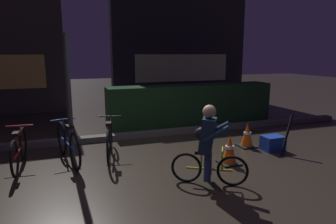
% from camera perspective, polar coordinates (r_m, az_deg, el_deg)
% --- Properties ---
extents(ground_plane, '(40.00, 40.00, 0.00)m').
position_cam_1_polar(ground_plane, '(5.36, 0.12, -10.79)').
color(ground_plane, '#2D261E').
extents(sidewalk_curb, '(12.00, 0.24, 0.12)m').
position_cam_1_polar(sidewalk_curb, '(7.35, -5.65, -4.28)').
color(sidewalk_curb, '#56544F').
rests_on(sidewalk_curb, ground).
extents(hedge_row, '(4.80, 0.70, 1.12)m').
position_cam_1_polar(hedge_row, '(8.65, 4.48, 1.45)').
color(hedge_row, '#19381C').
rests_on(hedge_row, ground).
extents(storefront_right, '(5.72, 0.54, 5.20)m').
position_cam_1_polar(storefront_right, '(12.81, 2.36, 13.67)').
color(storefront_right, '#262328').
rests_on(storefront_right, ground).
extents(street_post, '(0.10, 0.10, 2.35)m').
position_cam_1_polar(street_post, '(5.95, -18.21, 2.59)').
color(street_post, '#2D2D33').
rests_on(street_post, ground).
extents(parked_bike_left_mid, '(0.46, 1.54, 0.71)m').
position_cam_1_polar(parked_bike_left_mid, '(5.98, -26.28, -6.37)').
color(parked_bike_left_mid, black).
rests_on(parked_bike_left_mid, ground).
extents(parked_bike_center_left, '(0.48, 1.64, 0.77)m').
position_cam_1_polar(parked_bike_center_left, '(5.94, -18.36, -5.65)').
color(parked_bike_center_left, black).
rests_on(parked_bike_center_left, ground).
extents(parked_bike_center_right, '(0.46, 1.64, 0.76)m').
position_cam_1_polar(parked_bike_center_right, '(5.99, -10.95, -5.12)').
color(parked_bike_center_right, black).
rests_on(parked_bike_center_right, ground).
extents(traffic_cone_near, '(0.36, 0.36, 0.55)m').
position_cam_1_polar(traffic_cone_near, '(5.66, 11.52, -7.02)').
color(traffic_cone_near, black).
rests_on(traffic_cone_near, ground).
extents(traffic_cone_far, '(0.36, 0.36, 0.52)m').
position_cam_1_polar(traffic_cone_far, '(6.76, 14.72, -4.29)').
color(traffic_cone_far, black).
rests_on(traffic_cone_far, ground).
extents(blue_crate, '(0.44, 0.32, 0.30)m').
position_cam_1_polar(blue_crate, '(6.71, 19.16, -5.55)').
color(blue_crate, '#193DB7').
rests_on(blue_crate, ground).
extents(cyclist, '(1.05, 0.69, 1.25)m').
position_cam_1_polar(cyclist, '(4.66, 7.58, -6.10)').
color(cyclist, black).
rests_on(cyclist, ground).
extents(closed_umbrella, '(0.43, 0.26, 0.77)m').
position_cam_1_polar(closed_umbrella, '(6.55, 21.55, -3.99)').
color(closed_umbrella, black).
rests_on(closed_umbrella, ground).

